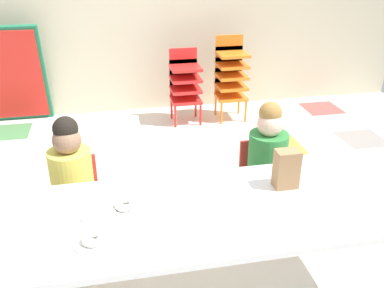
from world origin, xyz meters
The scene contains 12 objects.
ground_plane centered at (0.01, 0.00, -0.01)m, with size 6.65×4.52×0.02m.
craft_table centered at (0.08, -0.88, 0.57)m, with size 2.20×0.78×0.61m.
seated_child_near_camera centered at (-0.53, -0.27, 0.55)m, with size 0.32×0.32×0.92m.
seated_child_middle_seat centered at (0.74, -0.27, 0.55)m, with size 0.32×0.31×0.92m.
kid_chair_red_stack centered at (0.55, 1.75, 0.46)m, with size 0.32×0.30×0.80m.
kid_chair_orange_stack centered at (1.07, 1.75, 0.52)m, with size 0.32×0.30×0.92m.
folded_activity_table centered at (-1.37, 2.06, 0.54)m, with size 0.90×0.29×1.09m.
paper_bag_brown centered at (0.65, -0.76, 0.72)m, with size 0.13×0.09×0.22m, color #9E754C.
paper_plate_near_edge centered at (-0.38, -1.05, 0.62)m, with size 0.18×0.18×0.01m, color white.
paper_plate_center_table centered at (-0.37, -0.83, 0.62)m, with size 0.18×0.18×0.01m, color white.
donut_powdered_on_plate centered at (-0.38, -1.05, 0.64)m, with size 0.11×0.11×0.03m, color white.
donut_powdered_loose centered at (-0.23, -0.79, 0.63)m, with size 0.12×0.12×0.03m, color white.
Camera 1 is at (-0.25, -2.63, 1.84)m, focal length 39.73 mm.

